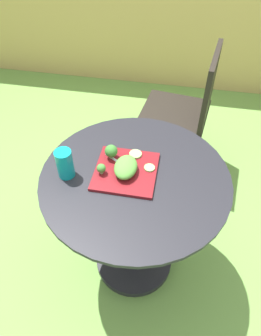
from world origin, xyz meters
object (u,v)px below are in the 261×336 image
salad_plate (126,171)px  drinking_glass (65,165)px  fork (120,164)px  patio_chair (189,105)px

salad_plate → drinking_glass: drinking_glass is taller
drinking_glass → fork: size_ratio=0.96×
salad_plate → fork: fork is taller
patio_chair → fork: bearing=-108.5°
fork → drinking_glass: bearing=-157.5°
patio_chair → salad_plate: size_ratio=3.41×
patio_chair → fork: 0.92m
drinking_glass → fork: (0.22, 0.09, -0.04)m
patio_chair → salad_plate: 0.94m
salad_plate → fork: 0.04m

